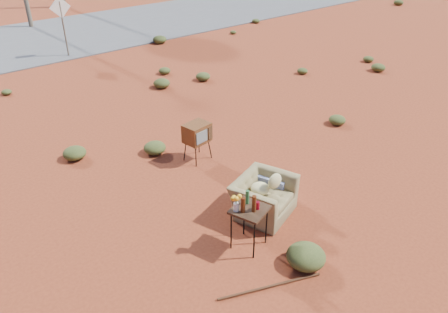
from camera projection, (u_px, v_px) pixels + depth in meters
ground at (261, 229)px, 7.76m from camera, size 140.00×140.00×0.00m
highway at (3, 46)px, 17.70m from camera, size 140.00×7.00×0.04m
armchair at (265, 190)px, 8.03m from camera, size 1.40×1.17×0.95m
tv_unit at (197, 133)px, 9.56m from camera, size 0.60×0.52×0.88m
side_table at (247, 208)px, 6.98m from camera, size 0.67×0.67×1.07m
rusty_bar at (270, 286)px, 6.56m from camera, size 1.55×0.66×0.04m
road_sign at (62, 16)px, 15.80m from camera, size 0.78×0.06×2.19m
scrub_patch at (104, 145)px, 10.16m from camera, size 17.49×8.07×0.33m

